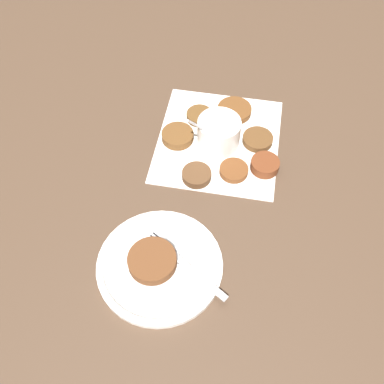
{
  "coord_description": "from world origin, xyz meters",
  "views": [
    {
      "loc": [
        -0.67,
        0.04,
        0.74
      ],
      "look_at": [
        -0.16,
        0.04,
        0.02
      ],
      "focal_mm": 42.0,
      "sensor_mm": 36.0,
      "label": 1
    }
  ],
  "objects": [
    {
      "name": "fritter_5",
      "position": [
        -0.11,
        0.03,
        0.01
      ],
      "size": [
        0.06,
        0.06,
        0.02
      ],
      "color": "brown",
      "rests_on": "napkin"
    },
    {
      "name": "sauce_bowl",
      "position": [
        -0.02,
        -0.02,
        0.03
      ],
      "size": [
        0.1,
        0.11,
        0.11
      ],
      "color": "white",
      "rests_on": "napkin"
    },
    {
      "name": "napkin",
      "position": [
        -0.01,
        -0.02,
        0.0
      ],
      "size": [
        0.33,
        0.31,
        0.0
      ],
      "color": "white",
      "rests_on": "ground_plane"
    },
    {
      "name": "serving_plate",
      "position": [
        -0.31,
        0.1,
        0.01
      ],
      "size": [
        0.23,
        0.23,
        0.02
      ],
      "color": "white",
      "rests_on": "ground_plane"
    },
    {
      "name": "fritter_1",
      "position": [
        -0.01,
        0.07,
        0.01
      ],
      "size": [
        0.07,
        0.07,
        0.02
      ],
      "color": "brown",
      "rests_on": "napkin"
    },
    {
      "name": "fritter_2",
      "position": [
        -0.1,
        -0.04,
        0.01
      ],
      "size": [
        0.06,
        0.06,
        0.01
      ],
      "color": "brown",
      "rests_on": "napkin"
    },
    {
      "name": "fritter_4",
      "position": [
        0.07,
        -0.06,
        0.01
      ],
      "size": [
        0.08,
        0.08,
        0.01
      ],
      "color": "brown",
      "rests_on": "napkin"
    },
    {
      "name": "fritter_on_plate",
      "position": [
        -0.31,
        0.11,
        0.03
      ],
      "size": [
        0.09,
        0.09,
        0.02
      ],
      "color": "brown",
      "rests_on": "serving_plate"
    },
    {
      "name": "fritter_0",
      "position": [
        -0.02,
        -0.1,
        0.01
      ],
      "size": [
        0.07,
        0.07,
        0.01
      ],
      "color": "brown",
      "rests_on": "napkin"
    },
    {
      "name": "fritter_6",
      "position": [
        -0.09,
        -0.11,
        0.01
      ],
      "size": [
        0.06,
        0.06,
        0.02
      ],
      "color": "brown",
      "rests_on": "napkin"
    },
    {
      "name": "fritter_3",
      "position": [
        0.06,
        0.02,
        0.01
      ],
      "size": [
        0.06,
        0.06,
        0.01
      ],
      "color": "brown",
      "rests_on": "napkin"
    },
    {
      "name": "ground_plane",
      "position": [
        0.0,
        0.0,
        0.0
      ],
      "size": [
        4.0,
        4.0,
        0.0
      ],
      "primitive_type": "plane",
      "color": "#4C3828"
    },
    {
      "name": "fork",
      "position": [
        -0.3,
        0.07,
        0.02
      ],
      "size": [
        0.14,
        0.15,
        0.0
      ],
      "color": "silver",
      "rests_on": "serving_plate"
    }
  ]
}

